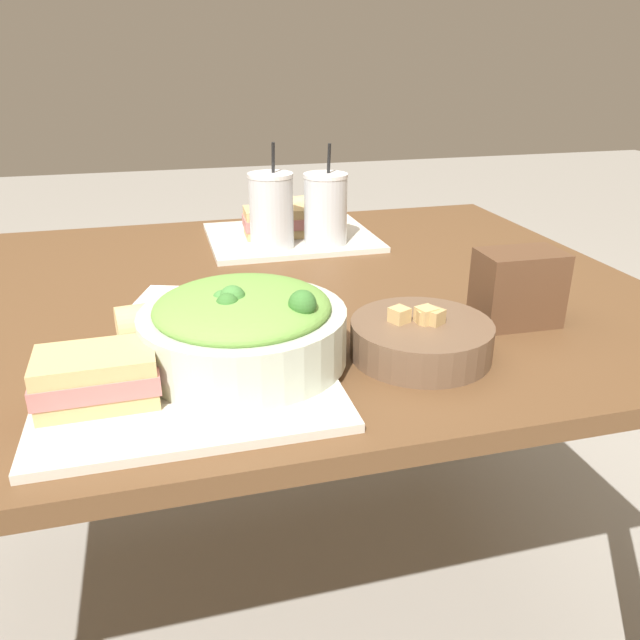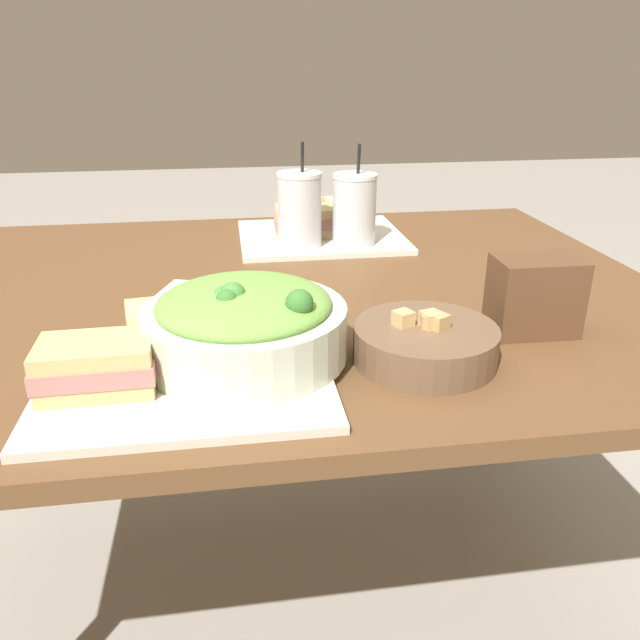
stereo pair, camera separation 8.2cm
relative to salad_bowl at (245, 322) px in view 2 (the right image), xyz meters
The scene contains 14 objects.
ground_plane 0.89m from the salad_bowl, 80.91° to the left, with size 12.00×12.00×0.00m, color gray.
dining_table 0.34m from the salad_bowl, 80.91° to the left, with size 1.46×1.07×0.77m.
tray_near 0.10m from the salad_bowl, 154.47° to the right, with size 0.37×0.31×0.01m.
tray_far 0.64m from the salad_bowl, 72.08° to the left, with size 0.37×0.31×0.01m.
salad_bowl is the anchor object (origin of this frame).
soup_bowl 0.25m from the salad_bowl, ahead, with size 0.20×0.20×0.07m.
sandwich_near 0.20m from the salad_bowl, 161.10° to the right, with size 0.15×0.09×0.06m.
baguette_near 0.14m from the salad_bowl, 143.40° to the left, with size 0.12×0.08×0.06m.
sandwich_far 0.63m from the salad_bowl, 75.30° to the left, with size 0.14×0.10×0.06m.
baguette_far 0.78m from the salad_bowl, 69.45° to the left, with size 0.12×0.08×0.06m.
drink_cup_dark 0.54m from the salad_bowl, 75.23° to the left, with size 0.09×0.09×0.22m.
drink_cup_red 0.58m from the salad_bowl, 63.85° to the left, with size 0.09×0.09×0.21m.
chip_bag 0.44m from the salad_bowl, ahead, with size 0.13×0.08×0.12m.
napkin_folded 0.30m from the salad_bowl, 102.52° to the left, with size 0.19×0.16×0.00m.
Camera 2 is at (-0.06, -1.08, 1.17)m, focal length 35.00 mm.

